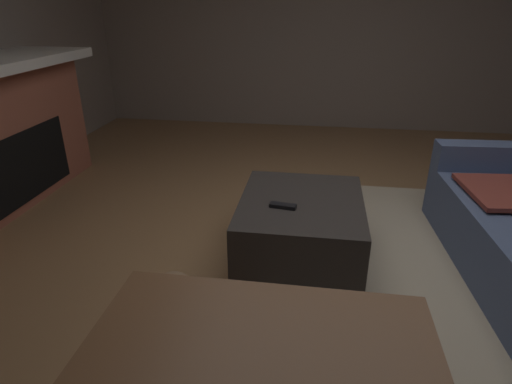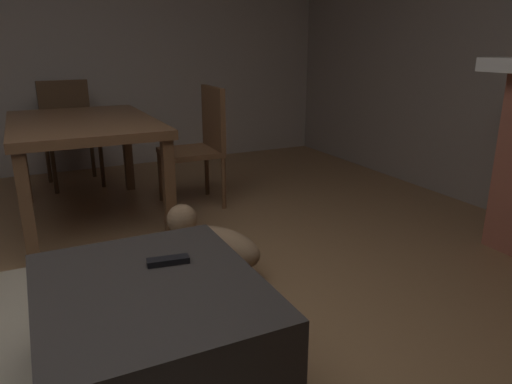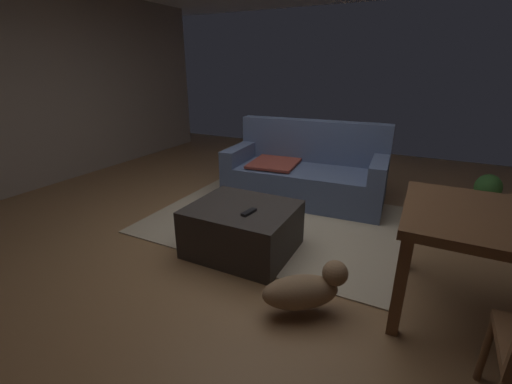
# 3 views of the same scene
# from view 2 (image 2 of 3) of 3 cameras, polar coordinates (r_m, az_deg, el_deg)

# --- Properties ---
(wall_right_window_side) EXTENTS (0.12, 6.73, 2.65)m
(wall_right_window_side) POSITION_cam_2_polar(r_m,az_deg,el_deg) (5.11, -26.63, 16.58)
(wall_right_window_side) COLOR #B2A59B
(wall_right_window_side) RESTS_ON ground
(ottoman_coffee_table) EXTENTS (0.90, 0.77, 0.44)m
(ottoman_coffee_table) POSITION_cam_2_polar(r_m,az_deg,el_deg) (1.85, -12.38, -16.73)
(ottoman_coffee_table) COLOR #2D2826
(ottoman_coffee_table) RESTS_ON ground
(tv_remote) EXTENTS (0.07, 0.17, 0.02)m
(tv_remote) POSITION_cam_2_polar(r_m,az_deg,el_deg) (1.86, -10.54, -8.15)
(tv_remote) COLOR black
(tv_remote) RESTS_ON ottoman_coffee_table
(dining_table) EXTENTS (1.41, 0.95, 0.74)m
(dining_table) POSITION_cam_2_polar(r_m,az_deg,el_deg) (3.56, -20.11, 6.89)
(dining_table) COLOR brown
(dining_table) RESTS_ON ground
(dining_chair_south) EXTENTS (0.45, 0.45, 0.93)m
(dining_chair_south) POSITION_cam_2_polar(r_m,az_deg,el_deg) (3.77, -6.65, 6.29)
(dining_chair_south) COLOR brown
(dining_chair_south) RESTS_ON ground
(dining_chair_east) EXTENTS (0.47, 0.47, 0.93)m
(dining_chair_east) POSITION_cam_2_polar(r_m,az_deg,el_deg) (4.66, -21.64, 7.32)
(dining_chair_east) COLOR #513823
(dining_chair_east) RESTS_ON ground
(small_dog) EXTENTS (0.56, 0.49, 0.33)m
(small_dog) POSITION_cam_2_polar(r_m,az_deg,el_deg) (2.66, -5.36, -6.15)
(small_dog) COLOR #8C6B4C
(small_dog) RESTS_ON ground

